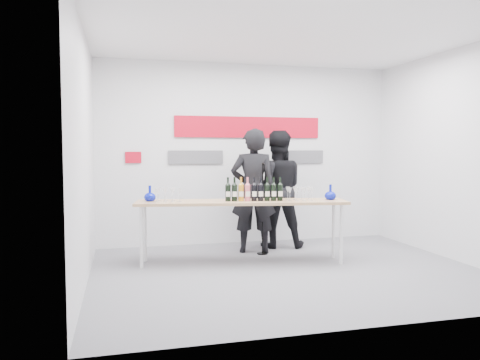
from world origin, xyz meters
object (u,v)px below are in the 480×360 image
at_px(tasting_table, 242,205).
at_px(presenter_left, 253,191).
at_px(presenter_right, 277,189).
at_px(mic_stand, 263,226).

distance_m(tasting_table, presenter_left, 0.72).
distance_m(tasting_table, presenter_right, 1.23).
height_order(tasting_table, presenter_right, presenter_right).
xyz_separation_m(tasting_table, mic_stand, (0.44, 0.45, -0.38)).
relative_size(tasting_table, mic_stand, 2.13).
distance_m(tasting_table, mic_stand, 0.73).
bearing_deg(mic_stand, tasting_table, -156.53).
bearing_deg(tasting_table, presenter_right, 57.99).
xyz_separation_m(tasting_table, presenter_right, (0.81, 0.91, 0.14)).
xyz_separation_m(presenter_left, mic_stand, (0.10, -0.17, -0.52)).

